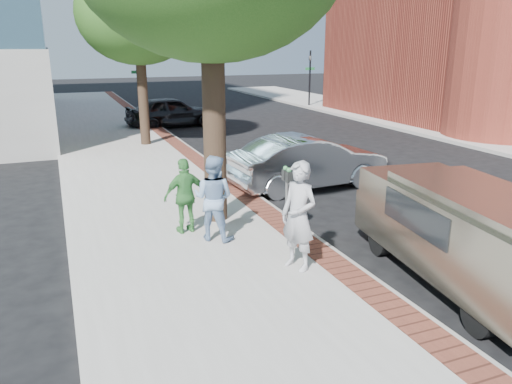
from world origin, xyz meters
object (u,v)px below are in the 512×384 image
sedan_silver (309,162)px  van (461,228)px  person_gray (299,216)px  person_officer (213,198)px  person_green (186,196)px  bg_car (171,112)px  parking_meter (287,185)px

sedan_silver → van: (-0.38, -6.51, 0.20)m
person_gray → person_officer: bearing=-176.6°
person_gray → person_green: (-1.44, 2.60, -0.18)m
van → bg_car: bearing=100.2°
parking_meter → person_gray: 1.92m
van → sedan_silver: bearing=94.4°
person_officer → sedan_silver: bearing=-100.8°
person_officer → sedan_silver: size_ratio=0.38×
parking_meter → person_green: size_ratio=0.88×
parking_meter → sedan_silver: size_ratio=0.31×
person_officer → person_green: person_officer is taller
person_gray → bg_car: person_gray is taller
parking_meter → person_gray: bearing=-109.1°
parking_meter → person_gray: (-0.63, -1.82, -0.04)m
person_officer → sedan_silver: 5.18m
person_gray → person_officer: (-1.00, 1.98, -0.10)m
van → person_gray: bearing=162.4°
person_officer → parking_meter: bearing=-146.0°
person_gray → bg_car: size_ratio=0.43×
parking_meter → van: bearing=-56.9°
person_gray → person_green: person_gray is taller
person_officer → bg_car: bearing=-59.9°
parking_meter → van: (1.99, -3.06, -0.21)m
person_gray → sedan_silver: 6.07m
person_gray → person_officer: size_ratio=1.11×
person_gray → person_officer: 2.22m
person_green → van: 5.59m
bg_car → van: van is taller
person_green → sedan_silver: 5.18m
parking_meter → person_gray: size_ratio=0.73×
person_gray → sedan_silver: person_gray is taller
van → person_officer: bearing=146.0°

